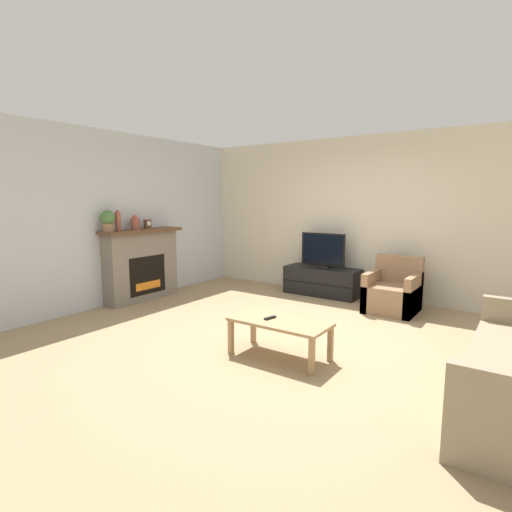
% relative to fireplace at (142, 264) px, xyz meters
% --- Properties ---
extents(ground_plane, '(24.00, 24.00, 0.00)m').
position_rel_fireplace_xyz_m(ground_plane, '(2.94, -0.07, -0.60)').
color(ground_plane, '#9E8460').
extents(wall_back, '(12.00, 0.06, 2.70)m').
position_rel_fireplace_xyz_m(wall_back, '(2.94, 2.32, 0.75)').
color(wall_back, beige).
rests_on(wall_back, ground).
extents(wall_left, '(0.06, 12.00, 2.70)m').
position_rel_fireplace_xyz_m(wall_left, '(-0.18, -0.07, 0.75)').
color(wall_left, silver).
rests_on(wall_left, ground).
extents(fireplace, '(0.42, 1.42, 1.18)m').
position_rel_fireplace_xyz_m(fireplace, '(0.00, 0.00, 0.00)').
color(fireplace, slate).
rests_on(fireplace, ground).
extents(mantel_vase_left, '(0.09, 0.09, 0.32)m').
position_rel_fireplace_xyz_m(mantel_vase_left, '(0.02, -0.43, 0.73)').
color(mantel_vase_left, '#994C3D').
rests_on(mantel_vase_left, fireplace).
extents(mantel_vase_centre_left, '(0.14, 0.14, 0.24)m').
position_rel_fireplace_xyz_m(mantel_vase_centre_left, '(0.02, -0.11, 0.68)').
color(mantel_vase_centre_left, '#994C3D').
rests_on(mantel_vase_centre_left, fireplace).
extents(mantel_clock, '(0.08, 0.11, 0.15)m').
position_rel_fireplace_xyz_m(mantel_clock, '(0.02, 0.14, 0.65)').
color(mantel_clock, brown).
rests_on(mantel_clock, fireplace).
extents(potted_plant, '(0.22, 0.22, 0.32)m').
position_rel_fireplace_xyz_m(potted_plant, '(0.02, -0.60, 0.75)').
color(potted_plant, '#936B4C').
rests_on(potted_plant, fireplace).
extents(tv_stand, '(1.30, 0.49, 0.48)m').
position_rel_fireplace_xyz_m(tv_stand, '(2.31, 2.00, -0.36)').
color(tv_stand, black).
rests_on(tv_stand, ground).
extents(tv, '(0.80, 0.18, 0.60)m').
position_rel_fireplace_xyz_m(tv, '(2.31, 2.00, 0.16)').
color(tv, black).
rests_on(tv, tv_stand).
extents(armchair, '(0.70, 0.76, 0.81)m').
position_rel_fireplace_xyz_m(armchair, '(3.62, 1.69, -0.33)').
color(armchair, '#937051').
rests_on(armchair, ground).
extents(coffee_table, '(1.05, 0.50, 0.40)m').
position_rel_fireplace_xyz_m(coffee_table, '(3.15, -0.78, -0.25)').
color(coffee_table, '#A37F56').
rests_on(coffee_table, ground).
extents(remote, '(0.07, 0.15, 0.02)m').
position_rel_fireplace_xyz_m(remote, '(3.04, -0.79, -0.19)').
color(remote, black).
rests_on(remote, coffee_table).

